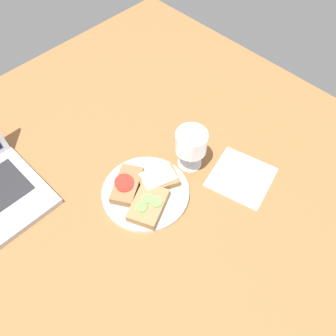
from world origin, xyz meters
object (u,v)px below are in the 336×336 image
sandwich_with_tomato (127,185)px  sandwich_with_cucumber (148,205)px  plate (145,194)px  napkin (241,177)px  wine_glass (191,143)px  sandwich_with_cheese (158,179)px

sandwich_with_tomato → sandwich_with_cucumber: bearing=-91.3°
plate → sandwich_with_cucumber: sandwich_with_cucumber is taller
sandwich_with_cucumber → napkin: bearing=-22.7°
plate → wine_glass: bearing=-4.2°
sandwich_with_cucumber → wine_glass: (19.03, 2.98, 6.20)cm
plate → wine_glass: size_ratio=1.88×
sandwich_with_cheese → wine_glass: bearing=-5.3°
plate → sandwich_with_tomato: 5.41cm
napkin → plate: bearing=147.0°
plate → sandwich_with_cucumber: (-2.60, -4.20, 2.00)cm
plate → napkin: plate is taller
plate → sandwich_with_cucumber: size_ratio=1.72×
sandwich_with_tomato → wine_glass: size_ratio=1.07×
sandwich_with_cucumber → sandwich_with_cheese: bearing=28.2°
wine_glass → napkin: wine_glass is taller
sandwich_with_tomato → wine_glass: (18.83, -5.60, 6.12)cm
plate → sandwich_with_cucumber: bearing=-121.8°
sandwich_with_tomato → sandwich_with_cucumber: same height
sandwich_with_cheese → napkin: (17.96, -14.72, -2.54)cm
napkin → sandwich_with_cheese: bearing=140.7°
plate → sandwich_with_tomato: size_ratio=1.76×
sandwich_with_tomato → sandwich_with_cucumber: (-0.20, -8.58, -0.08)cm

